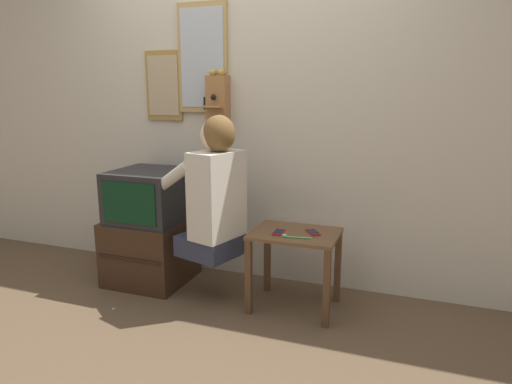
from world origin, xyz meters
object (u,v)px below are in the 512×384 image
wall_phone_antique (218,100)px  cell_phone_spare (313,232)px  cell_phone_held (278,232)px  person (214,191)px  television (150,195)px  framed_picture (164,86)px  toothbrush (295,237)px  wall_mirror (203,58)px

wall_phone_antique → cell_phone_spare: bearing=-22.7°
cell_phone_held → cell_phone_spare: bearing=17.0°
wall_phone_antique → person: bearing=-69.5°
television → framed_picture: bearing=98.5°
toothbrush → framed_picture: bearing=55.8°
person → toothbrush: bearing=-76.2°
cell_phone_held → cell_phone_spare: (0.21, 0.07, 0.00)m
toothbrush → cell_phone_held: bearing=51.6°
television → cell_phone_spare: bearing=-1.8°
person → toothbrush: person is taller
framed_picture → cell_phone_spare: (1.28, -0.38, -0.92)m
wall_mirror → cell_phone_held: bearing=-31.7°
television → cell_phone_held: 1.04m
cell_phone_spare → toothbrush: 0.16m
wall_phone_antique → framed_picture: 0.49m
wall_mirror → cell_phone_spare: bearing=-22.0°
cell_phone_spare → television: bearing=143.4°
wall_mirror → framed_picture: bearing=179.5°
wall_mirror → cell_phone_held: size_ratio=6.17×
framed_picture → wall_phone_antique: bearing=-5.4°
cell_phone_held → cell_phone_spare: 0.22m
television → wall_phone_antique: bearing=35.6°
wall_phone_antique → toothbrush: (0.73, -0.48, -0.82)m
television → framed_picture: (-0.05, 0.35, 0.79)m
person → cell_phone_held: person is taller
framed_picture → wall_mirror: bearing=-0.5°
wall_phone_antique → wall_mirror: 0.33m
cell_phone_spare → person: bearing=155.1°
person → cell_phone_spare: size_ratio=6.93×
wall_phone_antique → toothbrush: bearing=-33.4°
television → wall_phone_antique: (0.42, 0.30, 0.68)m
wall_phone_antique → wall_mirror: (-0.13, 0.04, 0.30)m
person → toothbrush: 0.61m
wall_mirror → cell_phone_held: (0.74, -0.45, -1.12)m
person → cell_phone_held: bearing=-68.3°
cell_phone_held → television: bearing=171.1°
framed_picture → cell_phone_held: bearing=-23.1°
person → wall_phone_antique: bearing=37.0°
wall_mirror → toothbrush: size_ratio=4.41×
cell_phone_held → toothbrush: size_ratio=0.71×
wall_mirror → wall_phone_antique: bearing=-17.2°
cell_phone_held → person: bearing=-177.6°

